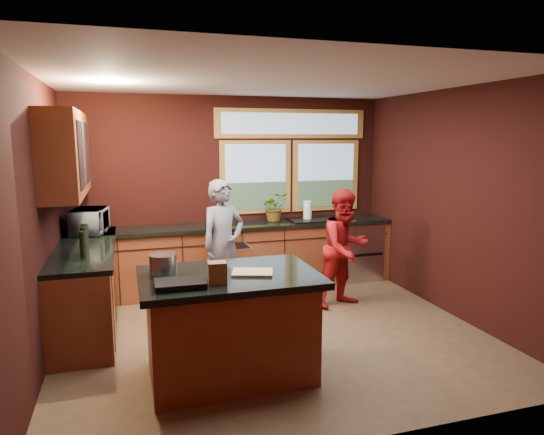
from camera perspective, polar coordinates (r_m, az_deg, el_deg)
name	(u,v)px	position (r m, az deg, el deg)	size (l,w,h in m)	color
floor	(273,333)	(5.46, 0.11, -13.48)	(4.50, 4.50, 0.00)	brown
room_shell	(210,168)	(5.22, -7.25, 5.75)	(4.52, 4.02, 2.71)	black
back_counter	(251,255)	(6.92, -2.46, -4.46)	(4.50, 0.64, 0.93)	maroon
left_counter	(86,286)	(5.91, -21.01, -7.51)	(0.64, 2.30, 0.93)	maroon
island	(230,324)	(4.44, -4.99, -12.41)	(1.55, 1.05, 0.95)	maroon
person_grey	(223,245)	(6.02, -5.76, -3.24)	(0.59, 0.39, 1.62)	slate
person_red	(345,248)	(6.17, 8.57, -3.59)	(0.73, 0.57, 1.49)	#A51314
microwave	(90,221)	(6.48, -20.66, -0.40)	(0.57, 0.38, 0.31)	#999999
potted_plant	(274,207)	(6.94, 0.29, 1.23)	(0.37, 0.32, 0.41)	#999999
paper_towel	(308,211)	(7.06, 4.20, 0.81)	(0.12, 0.12, 0.28)	white
cutting_board	(253,272)	(4.28, -2.30, -6.47)	(0.35, 0.25, 0.02)	tan
stock_pot	(163,264)	(4.33, -12.67, -5.40)	(0.24, 0.24, 0.18)	#BBBBC0
paper_bag	(217,273)	(4.00, -6.46, -6.49)	(0.15, 0.12, 0.18)	brown
black_tray	(180,284)	(3.98, -10.73, -7.66)	(0.40, 0.28, 0.05)	black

